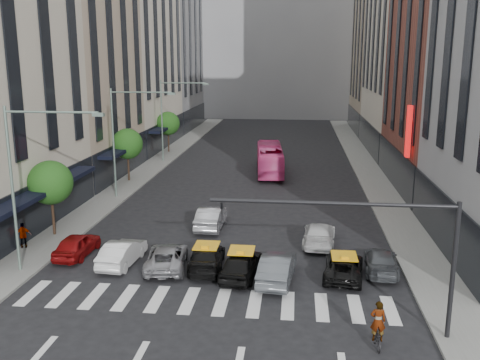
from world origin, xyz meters
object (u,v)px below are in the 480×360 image
(streetlamp_far, at_px, (170,110))
(car_white_front, at_px, (122,252))
(streetlamp_near, at_px, (28,168))
(streetlamp_mid, at_px, (124,129))
(car_red, at_px, (77,245))
(pedestrian_far, at_px, (23,235))
(taxi_center, at_px, (242,264))
(bus, at_px, (270,159))
(taxi_left, at_px, (207,257))
(motorcycle, at_px, (377,337))

(streetlamp_far, height_order, car_white_front, streetlamp_far)
(streetlamp_near, relative_size, streetlamp_mid, 1.00)
(streetlamp_far, relative_size, car_red, 2.21)
(streetlamp_mid, bearing_deg, pedestrian_far, -100.94)
(taxi_center, bearing_deg, bus, -82.44)
(taxi_center, height_order, bus, bus)
(taxi_left, xyz_separation_m, bus, (2.15, 25.70, 0.79))
(streetlamp_near, height_order, bus, streetlamp_near)
(taxi_center, relative_size, pedestrian_far, 2.73)
(streetlamp_mid, relative_size, motorcycle, 5.65)
(car_white_front, bearing_deg, taxi_left, -177.21)
(taxi_center, bearing_deg, car_red, -3.72)
(streetlamp_near, distance_m, streetlamp_far, 32.00)
(streetlamp_mid, height_order, bus, streetlamp_mid)
(streetlamp_far, height_order, motorcycle, streetlamp_far)
(streetlamp_mid, height_order, taxi_center, streetlamp_mid)
(streetlamp_far, relative_size, pedestrian_far, 5.66)
(car_red, relative_size, car_white_front, 0.95)
(streetlamp_mid, height_order, motorcycle, streetlamp_mid)
(car_red, height_order, pedestrian_far, pedestrian_far)
(taxi_center, bearing_deg, pedestrian_far, -3.16)
(streetlamp_far, height_order, bus, streetlamp_far)
(car_red, bearing_deg, taxi_left, 174.04)
(pedestrian_far, bearing_deg, taxi_left, 148.21)
(streetlamp_near, bearing_deg, car_red, 66.07)
(car_white_front, relative_size, bus, 0.41)
(motorcycle, bearing_deg, streetlamp_near, -19.07)
(streetlamp_far, distance_m, car_red, 29.77)
(streetlamp_mid, xyz_separation_m, taxi_center, (11.28, -15.33, -5.16))
(taxi_center, height_order, motorcycle, taxi_center)
(streetlamp_mid, distance_m, car_white_front, 15.78)
(car_red, distance_m, bus, 26.62)
(car_red, relative_size, taxi_left, 0.88)
(streetlamp_far, distance_m, motorcycle, 42.04)
(bus, height_order, pedestrian_far, bus)
(streetlamp_mid, bearing_deg, motorcycle, -51.19)
(motorcycle, distance_m, pedestrian_far, 21.98)
(taxi_center, relative_size, motorcycle, 2.73)
(streetlamp_near, bearing_deg, streetlamp_far, 90.00)
(streetlamp_near, distance_m, taxi_left, 10.72)
(streetlamp_mid, distance_m, car_red, 14.32)
(streetlamp_mid, relative_size, car_white_front, 2.10)
(bus, bearing_deg, taxi_left, 80.57)
(streetlamp_far, relative_size, bus, 0.86)
(streetlamp_near, distance_m, streetlamp_mid, 16.00)
(taxi_left, bearing_deg, bus, -99.02)
(car_red, bearing_deg, streetlamp_far, -85.73)
(car_red, height_order, motorcycle, car_red)
(streetlamp_near, relative_size, bus, 0.86)
(pedestrian_far, bearing_deg, motorcycle, 132.02)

